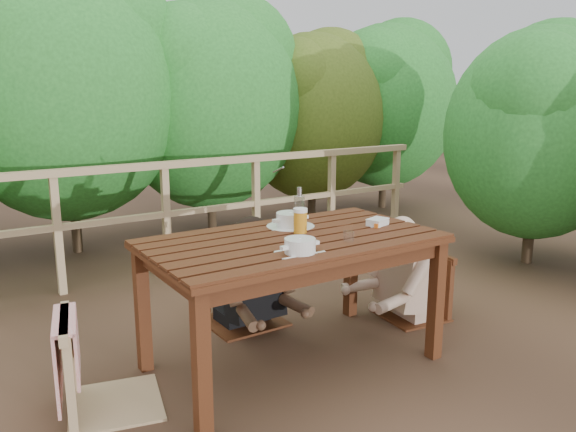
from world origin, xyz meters
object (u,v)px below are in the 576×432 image
diner_right (418,233)px  tumbler (349,238)px  woman (241,240)px  soup_far (291,221)px  table (293,303)px  chair_right (413,258)px  bottle (299,210)px  butter_tub (377,223)px  chair_far (242,253)px  chair_left (109,318)px  beer_glass (300,222)px  soup_near (300,247)px

diner_right → tumbler: 1.03m
woman → soup_far: (0.09, -0.49, 0.22)m
table → chair_right: size_ratio=1.89×
bottle → butter_tub: bearing=-21.3°
chair_far → woman: bearing=89.2°
table → bottle: (0.14, 0.14, 0.52)m
chair_far → diner_right: bearing=-27.7°
chair_left → diner_right: size_ratio=0.79×
table → soup_far: 0.51m
chair_right → bottle: bearing=-83.2°
beer_glass → table: bearing=-146.6°
tumbler → bottle: bearing=101.0°
butter_tub → chair_right: bearing=2.1°
diner_right → chair_left: bearing=97.5°
tumbler → butter_tub: size_ratio=0.53×
soup_near → bottle: (0.28, 0.43, 0.09)m
table → butter_tub: butter_tub is taller
soup_near → soup_far: 0.59m
bottle → soup_far: bearing=90.3°
chair_left → chair_far: size_ratio=0.95×
chair_far → bottle: (0.09, -0.56, 0.39)m
chair_far → woman: (0.00, 0.02, 0.09)m
chair_left → diner_right: (2.19, 0.03, 0.13)m
beer_glass → butter_tub: 0.52m
chair_right → beer_glass: size_ratio=5.45×
beer_glass → chair_far: bearing=94.4°
table → soup_far: (0.14, 0.23, 0.44)m
chair_far → diner_right: diner_right is taller
chair_far → beer_glass: bearing=-86.4°
butter_tub → bottle: bearing=141.2°
soup_far → butter_tub: soup_far is taller
chair_left → chair_far: bearing=-48.4°
table → beer_glass: 0.48m
chair_left → woman: bearing=-47.6°
woman → butter_tub: woman is taller
woman → butter_tub: size_ratio=8.90×
chair_left → bottle: bearing=-75.7°
soup_far → table: bearing=-120.5°
diner_right → tumbler: size_ratio=17.25×
tumbler → woman: bearing=99.8°
table → chair_left: 1.05m
beer_glass → tumbler: size_ratio=2.25×
woman → chair_left: bearing=28.6°
soup_far → butter_tub: 0.54m
chair_far → chair_left: bearing=-152.2°
woman → soup_far: size_ratio=4.02×
diner_right → soup_near: size_ratio=4.50×
tumbler → soup_near: bearing=-173.5°
chair_right → butter_tub: size_ratio=6.53×
chair_far → chair_right: (1.08, -0.56, -0.07)m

